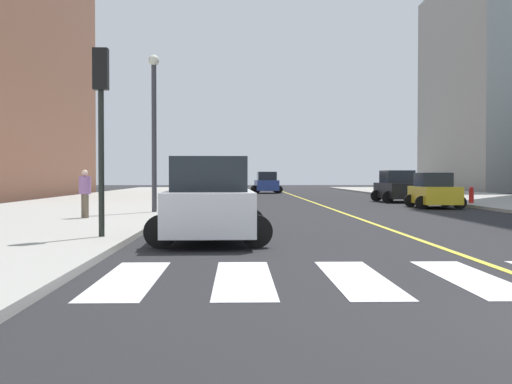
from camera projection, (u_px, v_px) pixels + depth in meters
The scene contains 11 objects.
sidewalk_kerb_west at pixel (44, 215), 26.36m from camera, with size 10.00×120.00×0.15m, color #9E9B93.
lane_divider_paint at pixel (304, 199), 46.68m from camera, with size 0.16×80.00×0.01m, color yellow.
car_yellow_nearest at pixel (434, 191), 33.96m from camera, with size 2.56×4.03×1.78m.
car_red_second at pixel (231, 187), 52.04m from camera, with size 2.41×3.79×1.67m.
car_black_third at pixel (398, 187), 41.49m from camera, with size 2.87×4.46×1.96m.
car_blue_fourth at pixel (266, 183), 62.58m from camera, with size 2.88×4.53×1.99m.
car_white_sixth at pixel (210, 203), 16.46m from camera, with size 2.96×4.69×2.07m.
traffic_light_far_corner at pixel (101, 104), 16.27m from camera, with size 0.36×0.41×4.56m.
pedestrian_walking_west at pixel (85, 191), 23.55m from camera, with size 0.42×0.42×1.69m.
fire_hydrant at pixel (471, 195), 36.26m from camera, with size 0.26×0.26×0.89m.
street_lamp at pixel (154, 118), 27.37m from camera, with size 0.44×0.44×6.40m.
Camera 1 is at (-4.59, -6.55, 1.63)m, focal length 47.18 mm.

